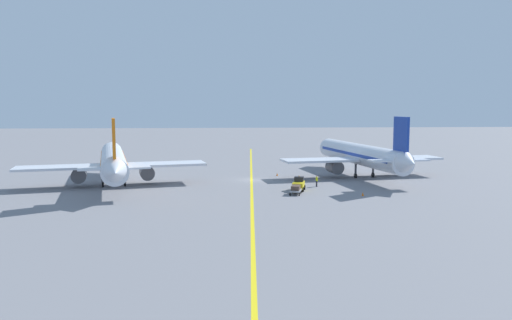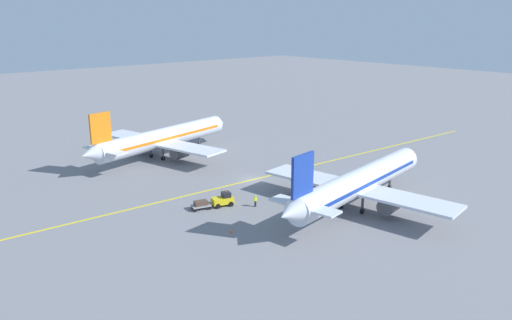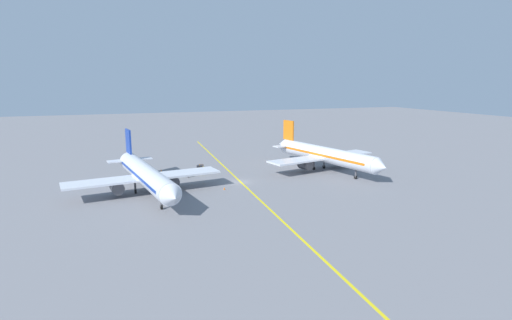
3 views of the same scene
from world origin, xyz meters
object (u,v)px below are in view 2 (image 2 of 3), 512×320
Objects in this scene: airplane_at_gate at (162,138)px; ground_crew_worker at (255,201)px; traffic_cone_near_nose at (231,231)px; traffic_cone_mid_apron at (293,179)px; airplane_adjacent_stand at (359,183)px; baggage_cart_trailing at (201,204)px; baggage_tug_white at (223,200)px.

ground_crew_worker is at bearing -6.99° from airplane_at_gate.
traffic_cone_near_nose and traffic_cone_mid_apron have the same top height.
airplane_adjacent_stand reaches higher than ground_crew_worker.
ground_crew_worker is (4.18, 6.34, 0.15)m from baggage_cart_trailing.
baggage_tug_white is at bearing 73.95° from baggage_cart_trailing.
airplane_adjacent_stand reaches higher than traffic_cone_near_nose.
baggage_cart_trailing is at bearing -123.41° from ground_crew_worker.
airplane_at_gate is 64.11× the size of traffic_cone_mid_apron.
baggage_cart_trailing is 5.25× the size of traffic_cone_near_nose.
airplane_adjacent_stand is 64.52× the size of traffic_cone_near_nose.
airplane_at_gate reaches higher than traffic_cone_near_nose.
ground_crew_worker is 3.05× the size of traffic_cone_near_nose.
ground_crew_worker is at bearing 56.59° from baggage_cart_trailing.
traffic_cone_near_nose is at bearing -65.38° from traffic_cone_mid_apron.
airplane_adjacent_stand is 12.30× the size of baggage_cart_trailing.
traffic_cone_mid_apron is (26.35, 8.39, -3.43)m from airplane_at_gate.
airplane_at_gate is at bearing -162.35° from traffic_cone_mid_apron.
baggage_tug_white is 6.00× the size of traffic_cone_near_nose.
baggage_cart_trailing is at bearing -106.05° from baggage_tug_white.
ground_crew_worker is 9.48m from traffic_cone_near_nose.
traffic_cone_mid_apron is (-9.34, 20.38, 0.00)m from traffic_cone_near_nose.
airplane_at_gate is 37.80m from traffic_cone_near_nose.
airplane_at_gate is 20.99× the size of ground_crew_worker.
airplane_adjacent_stand is at bearing -7.21° from traffic_cone_mid_apron.
airplane_at_gate reaches higher than baggage_tug_white.
baggage_cart_trailing is 7.59m from ground_crew_worker.
baggage_tug_white is (-12.99, -13.54, -2.81)m from airplane_adjacent_stand.
baggage_cart_trailing is 18.53m from traffic_cone_mid_apron.
baggage_tug_white is 1.14× the size of baggage_cart_trailing.
traffic_cone_near_nose is (4.73, -8.19, -0.63)m from ground_crew_worker.
traffic_cone_mid_apron is at bearing 114.62° from traffic_cone_near_nose.
baggage_cart_trailing is (-13.90, -16.71, -2.95)m from airplane_adjacent_stand.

